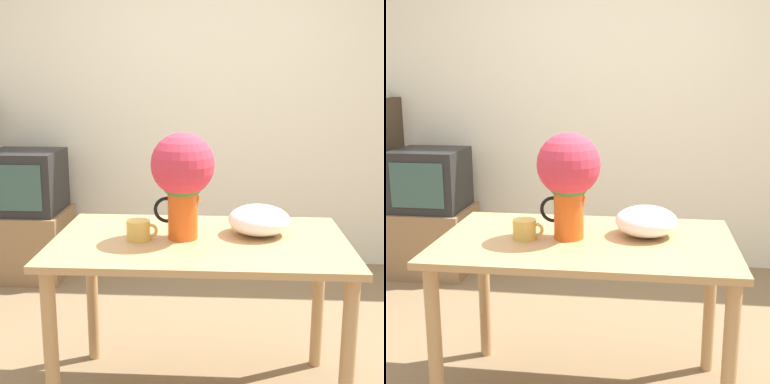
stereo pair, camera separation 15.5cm
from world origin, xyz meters
TOP-DOWN VIEW (x-y plane):
  - wall_back at (0.00, 1.88)m, footprint 8.00×0.05m
  - table at (0.00, -0.05)m, footprint 1.30×0.79m
  - flower_vase at (-0.08, -0.05)m, footprint 0.28×0.28m
  - coffee_mug at (-0.27, -0.08)m, footprint 0.14×0.10m
  - white_bowl at (0.26, 0.03)m, footprint 0.28×0.28m
  - tv_stand at (-1.36, 1.47)m, footprint 0.57×0.54m
  - tv_set at (-1.36, 1.47)m, footprint 0.51×0.48m

SIDE VIEW (x-z plane):
  - tv_stand at x=-1.36m, z-range 0.00..0.50m
  - table at x=0.00m, z-range 0.28..1.06m
  - tv_set at x=-1.36m, z-range 0.50..0.95m
  - coffee_mug at x=-0.27m, z-range 0.79..0.87m
  - white_bowl at x=0.26m, z-range 0.79..0.92m
  - flower_vase at x=-0.08m, z-range 0.84..1.31m
  - wall_back at x=0.00m, z-range 0.00..2.60m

